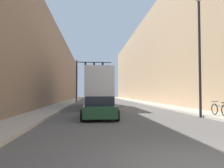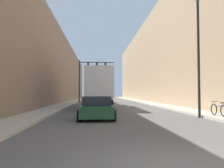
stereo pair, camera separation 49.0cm
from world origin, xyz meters
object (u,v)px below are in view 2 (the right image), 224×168
(semi_truck, at_px, (99,87))
(traffic_signal_gantry, at_px, (88,73))
(sedan_car, at_px, (97,108))
(street_lamp, at_px, (198,39))
(parked_bicycle, at_px, (219,110))

(semi_truck, relative_size, traffic_signal_gantry, 1.74)
(sedan_car, xyz_separation_m, street_lamp, (6.42, -0.12, 4.30))
(street_lamp, bearing_deg, semi_truck, 120.94)
(semi_truck, bearing_deg, traffic_signal_gantry, 97.60)
(traffic_signal_gantry, height_order, street_lamp, street_lamp)
(traffic_signal_gantry, bearing_deg, semi_truck, -82.40)
(parked_bicycle, bearing_deg, traffic_signal_gantry, 111.37)
(traffic_signal_gantry, bearing_deg, sedan_car, -86.36)
(semi_truck, relative_size, street_lamp, 1.52)
(sedan_car, height_order, traffic_signal_gantry, traffic_signal_gantry)
(semi_truck, xyz_separation_m, traffic_signal_gantry, (-1.60, 12.03, 2.71))
(semi_truck, xyz_separation_m, sedan_car, (-0.18, -10.28, -1.50))
(semi_truck, distance_m, street_lamp, 12.45)
(parked_bicycle, bearing_deg, sedan_car, 176.54)
(traffic_signal_gantry, xyz_separation_m, street_lamp, (7.84, -22.44, 0.09))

